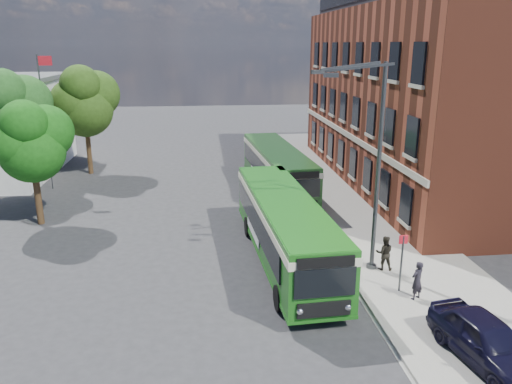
{
  "coord_description": "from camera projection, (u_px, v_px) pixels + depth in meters",
  "views": [
    {
      "loc": [
        -2.06,
        -21.53,
        9.68
      ],
      "look_at": [
        0.64,
        3.35,
        2.2
      ],
      "focal_mm": 35.0,
      "sensor_mm": 36.0,
      "label": 1
    }
  ],
  "objects": [
    {
      "name": "tree_right",
      "position": [
        85.0,
        101.0,
        37.01
      ],
      "size": [
        4.88,
        4.64,
        8.24
      ],
      "color": "#352313",
      "rests_on": "ground"
    },
    {
      "name": "tree_left",
      "position": [
        31.0,
        141.0,
        26.5
      ],
      "size": [
        4.11,
        3.91,
        6.95
      ],
      "color": "#352313",
      "rests_on": "ground"
    },
    {
      "name": "street_lamp",
      "position": [
        370.0,
        166.0,
        20.71
      ],
      "size": [
        2.96,
        2.38,
        9.0
      ],
      "color": "#383B3D",
      "rests_on": "ground"
    },
    {
      "name": "kerb_line",
      "position": [
        300.0,
        203.0,
        31.52
      ],
      "size": [
        0.12,
        48.0,
        0.01
      ],
      "primitive_type": "cube",
      "color": "beige",
      "rests_on": "ground"
    },
    {
      "name": "ground",
      "position": [
        250.0,
        257.0,
        23.49
      ],
      "size": [
        120.0,
        120.0,
        0.0
      ],
      "primitive_type": "plane",
      "color": "#2C2C2F",
      "rests_on": "ground"
    },
    {
      "name": "bus_rear",
      "position": [
        277.0,
        166.0,
        33.28
      ],
      "size": [
        3.46,
        12.21,
        3.02
      ],
      "color": "#21561E",
      "rests_on": "ground"
    },
    {
      "name": "pedestrian_a",
      "position": [
        417.0,
        280.0,
        19.16
      ],
      "size": [
        0.68,
        0.6,
        1.56
      ],
      "primitive_type": "imported",
      "rotation": [
        0.0,
        0.0,
        3.64
      ],
      "color": "black",
      "rests_on": "pavement"
    },
    {
      "name": "parked_car",
      "position": [
        487.0,
        340.0,
        15.38
      ],
      "size": [
        2.42,
        4.54,
        1.47
      ],
      "primitive_type": "imported",
      "rotation": [
        0.0,
        0.0,
        0.16
      ],
      "color": "black",
      "rests_on": "pavement"
    },
    {
      "name": "pedestrian_b",
      "position": [
        384.0,
        253.0,
        21.7
      ],
      "size": [
        0.87,
        0.74,
        1.55
      ],
      "primitive_type": "imported",
      "rotation": [
        0.0,
        0.0,
        2.91
      ],
      "color": "black",
      "rests_on": "pavement"
    },
    {
      "name": "pavement",
      "position": [
        347.0,
        200.0,
        31.81
      ],
      "size": [
        6.0,
        48.0,
        0.15
      ],
      "primitive_type": "cube",
      "color": "gray",
      "rests_on": "ground"
    },
    {
      "name": "brick_office",
      "position": [
        435.0,
        84.0,
        34.37
      ],
      "size": [
        12.1,
        26.0,
        14.2
      ],
      "color": "brown",
      "rests_on": "ground"
    },
    {
      "name": "flagpole",
      "position": [
        45.0,
        117.0,
        33.17
      ],
      "size": [
        0.95,
        0.1,
        9.0
      ],
      "color": "#383B3D",
      "rests_on": "ground"
    },
    {
      "name": "bus_front",
      "position": [
        285.0,
        223.0,
        22.64
      ],
      "size": [
        3.29,
        12.64,
        3.02
      ],
      "color": "#1B6217",
      "rests_on": "ground"
    },
    {
      "name": "bus_stop_sign",
      "position": [
        402.0,
        259.0,
        19.63
      ],
      "size": [
        0.35,
        0.08,
        2.52
      ],
      "color": "#383B3D",
      "rests_on": "ground"
    },
    {
      "name": "tree_mid",
      "position": [
        10.0,
        110.0,
        32.02
      ],
      "size": [
        4.88,
        4.64,
        8.24
      ],
      "color": "#352313",
      "rests_on": "ground"
    }
  ]
}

